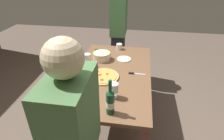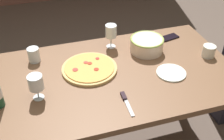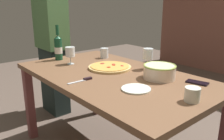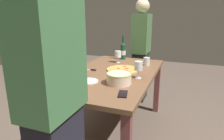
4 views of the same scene
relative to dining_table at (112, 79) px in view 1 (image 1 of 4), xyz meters
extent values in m
plane|color=brown|center=(0.00, 0.00, -0.66)|extent=(8.00, 8.00, 0.00)
cube|color=brown|center=(0.00, 0.00, 0.07)|extent=(1.60, 0.90, 0.04)
cube|color=brown|center=(0.74, -0.40, -0.30)|extent=(0.07, 0.07, 0.71)
cube|color=brown|center=(0.74, 0.40, -0.30)|extent=(0.07, 0.07, 0.71)
cylinder|color=#D9B46D|center=(-0.13, 0.08, 0.10)|extent=(0.36, 0.36, 0.02)
cylinder|color=gold|center=(-0.13, 0.08, 0.11)|extent=(0.32, 0.32, 0.01)
cylinder|color=#B23A2C|center=(-0.14, 0.13, 0.12)|extent=(0.03, 0.03, 0.00)
cylinder|color=#AE2826|center=(-0.05, 0.16, 0.12)|extent=(0.03, 0.03, 0.00)
cylinder|color=#B0311B|center=(-0.12, 0.12, 0.12)|extent=(0.03, 0.03, 0.00)
cylinder|color=#AB2917|center=(-0.09, 0.04, 0.12)|extent=(0.03, 0.03, 0.00)
cylinder|color=#A3362C|center=(-0.22, 0.08, 0.12)|extent=(0.04, 0.04, 0.00)
cylinder|color=beige|center=(0.31, 0.19, 0.14)|extent=(0.23, 0.23, 0.10)
torus|color=#A2BF56|center=(0.31, 0.19, 0.19)|extent=(0.23, 0.23, 0.01)
cylinder|color=#16462B|center=(-0.68, -0.09, 0.20)|extent=(0.07, 0.07, 0.21)
cone|color=#16462B|center=(-0.68, -0.09, 0.31)|extent=(0.07, 0.07, 0.03)
cylinder|color=#16462B|center=(-0.68, -0.09, 0.38)|extent=(0.03, 0.03, 0.09)
cylinder|color=silver|center=(-0.68, -0.09, 0.19)|extent=(0.07, 0.07, 0.06)
cylinder|color=white|center=(-0.46, -0.09, 0.09)|extent=(0.06, 0.06, 0.00)
cylinder|color=white|center=(-0.46, -0.09, 0.13)|extent=(0.01, 0.01, 0.07)
cylinder|color=white|center=(-0.46, -0.09, 0.21)|extent=(0.08, 0.08, 0.08)
cylinder|color=maroon|center=(-0.46, -0.09, 0.18)|extent=(0.07, 0.07, 0.04)
cylinder|color=white|center=(0.09, 0.31, 0.09)|extent=(0.07, 0.07, 0.00)
cylinder|color=white|center=(0.09, 0.31, 0.14)|extent=(0.01, 0.01, 0.08)
cylinder|color=white|center=(0.09, 0.31, 0.22)|extent=(0.08, 0.08, 0.09)
cylinder|color=maroon|center=(0.09, 0.31, 0.20)|extent=(0.07, 0.07, 0.04)
cylinder|color=white|center=(-0.46, 0.29, 0.14)|extent=(0.08, 0.08, 0.10)
cylinder|color=silver|center=(0.69, 0.00, 0.13)|extent=(0.09, 0.09, 0.08)
cylinder|color=white|center=(0.36, -0.11, 0.10)|extent=(0.19, 0.19, 0.01)
cube|color=black|center=(0.55, 0.30, 0.10)|extent=(0.16, 0.10, 0.01)
cube|color=silver|center=(0.00, -0.32, 0.10)|extent=(0.02, 0.14, 0.01)
cube|color=black|center=(0.00, -0.23, 0.10)|extent=(0.03, 0.06, 0.02)
cube|color=#4B7645|center=(-1.13, 0.06, 0.42)|extent=(0.41, 0.24, 0.59)
sphere|color=beige|center=(-1.13, 0.06, 0.82)|extent=(0.21, 0.21, 0.21)
cube|color=#22222E|center=(1.12, 0.07, -0.24)|extent=(0.33, 0.20, 0.84)
cube|color=#437949|center=(1.12, 0.07, 0.49)|extent=(0.39, 0.24, 0.63)
camera|label=1|loc=(-1.89, -0.30, 1.22)|focal=30.17mm
camera|label=2|loc=(-0.41, -1.34, 1.17)|focal=44.78mm
camera|label=3|loc=(1.32, -1.12, 0.63)|focal=37.53mm
camera|label=4|loc=(1.99, 0.76, 0.73)|focal=32.59mm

